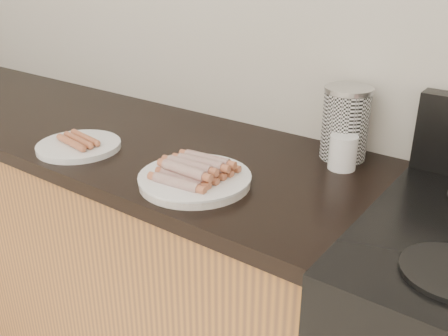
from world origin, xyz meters
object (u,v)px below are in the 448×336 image
Objects in this scene: main_plate at (195,181)px; mug at (343,152)px; side_plate at (79,146)px; canister at (345,123)px.

main_plate is 3.00× the size of mug.
mug is at bearing 50.33° from main_plate.
side_plate is (-0.42, -0.02, -0.00)m from main_plate.
main_plate is at bearing -129.67° from mug.
side_plate is 0.76m from canister.
main_plate reaches higher than side_plate.
side_plate is 1.20× the size of canister.
canister is 2.18× the size of mug.
main_plate is 1.38× the size of canister.
main_plate is 1.15× the size of side_plate.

